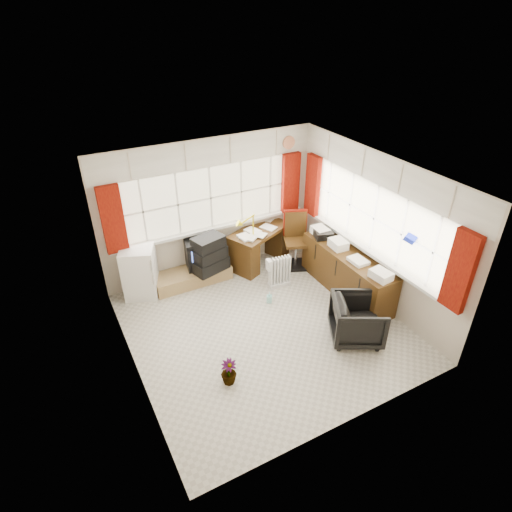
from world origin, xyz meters
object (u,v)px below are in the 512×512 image
Objects in this scene: crt_tv at (202,251)px; desk at (260,244)px; desk_lamp at (253,221)px; office_chair at (357,320)px; mini_fridge at (140,271)px; radiator at (280,275)px; credenza at (347,272)px; tv_bench at (192,276)px; task_chair at (296,237)px.

desk is at bearing -4.31° from crt_tv.
desk is 0.70m from desk_lamp.
office_chair is 0.82× the size of mini_fridge.
radiator is at bearing -77.16° from desk_lamp.
crt_tv is (-1.08, 0.96, 0.28)m from radiator.
mini_fridge is (-2.29, 0.05, 0.06)m from desk.
crt_tv reaches higher than radiator.
crt_tv is at bearing 141.02° from credenza.
tv_bench is at bearing 146.30° from credenza.
task_chair is 0.54× the size of credenza.
desk_lamp is at bearing -6.27° from mini_fridge.
desk_lamp is 0.61× the size of office_chair.
desk_lamp reaches higher than office_chair.
credenza is at bearing -51.26° from desk_lamp.
task_chair is 1.85× the size of radiator.
task_chair is 2.29m from office_chair.
mini_fridge is at bearing 174.86° from tv_bench.
tv_bench is at bearing -178.90° from desk.
tv_bench is 0.49m from crt_tv.
radiator is at bearing -94.61° from desk.
desk is at bearing 1.10° from tv_bench.
radiator is (0.16, -0.70, -0.80)m from desk_lamp.
task_chair is at bearing 20.17° from office_chair.
desk is at bearing 37.10° from desk_lamp.
tv_bench is (-1.41, -0.03, -0.28)m from desk.
desk_lamp is 0.23× the size of credenza.
crt_tv reaches higher than tv_bench.
credenza is (0.62, 1.05, 0.05)m from office_chair.
desk_lamp is at bearing 102.84° from radiator.
mini_fridge is at bearing 173.73° from desk_lamp.
credenza is 3.55m from mini_fridge.
desk_lamp is 2.56m from office_chair.
mini_fridge reaches higher than radiator.
desk is 1.43m from tv_bench.
mini_fridge is (-2.55, 2.65, 0.12)m from office_chair.
radiator reaches higher than tv_bench.
task_chair is 0.78× the size of tv_bench.
radiator is at bearing 144.43° from credenza.
mini_fridge is (-1.15, -0.03, -0.06)m from crt_tv.
office_chair is 3.03m from crt_tv.
credenza is 2.93× the size of crt_tv.
desk_lamp is 0.95m from task_chair.
tv_bench is at bearing -5.14° from mini_fridge.
crt_tv is at bearing 56.22° from office_chair.
radiator is 0.86× the size of crt_tv.
office_chair is at bearing -98.49° from task_chair.
desk is at bearing 34.21° from office_chair.
task_chair is at bearing 103.18° from credenza.
crt_tv is at bearing 138.29° from radiator.
task_chair is at bearing 39.00° from radiator.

